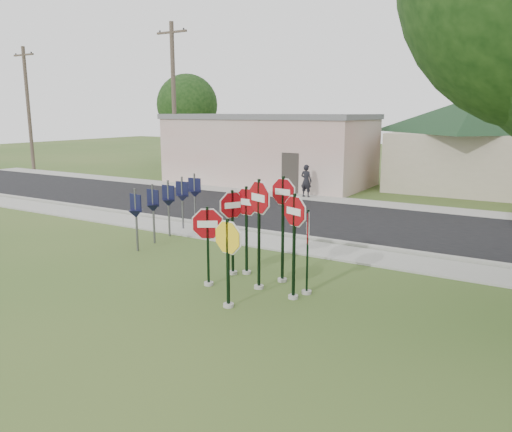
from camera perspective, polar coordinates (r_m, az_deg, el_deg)
The scene contains 20 objects.
ground at distance 11.40m, azimuth -3.78°, elevation -10.46°, with size 120.00×120.00×0.00m, color #355620.
sidewalk_near at distance 15.97m, azimuth 7.52°, elevation -3.86°, with size 60.00×1.60×0.06m, color #97978F.
road at distance 20.07m, azimuth 12.66°, elevation -0.85°, with size 60.00×7.00×0.04m, color black.
sidewalk_far at distance 24.12m, azimuth 15.90°, elevation 1.11°, with size 60.00×1.60×0.06m, color #97978F.
curb at distance 16.85m, azimuth 8.88°, elevation -2.93°, with size 60.00×0.20×0.14m, color #97978F.
stop_sign_center at distance 12.07m, azimuth 0.34°, elevation -0.12°, with size 1.04×0.46×2.86m.
stop_sign_yellow at distance 11.05m, azimuth -3.24°, elevation -4.21°, with size 1.04×0.24×2.14m.
stop_sign_left at distance 12.48m, azimuth -5.53°, elevation -2.32°, with size 0.93×0.59×2.14m.
stop_sign_right at distance 11.48m, azimuth 4.39°, elevation -1.88°, with size 0.94×0.38×2.60m.
stop_sign_back_right at distance 12.61m, azimuth 3.10°, elevation 0.07°, with size 0.96×0.24×2.84m.
stop_sign_back_left at distance 13.27m, azimuth -1.10°, elevation -0.28°, with size 1.03×0.24×2.50m.
stop_sign_far_right at distance 11.89m, azimuth 5.93°, elevation -2.87°, with size 0.49×0.99×2.19m.
stop_sign_far_left at distance 13.27m, azimuth -2.71°, elevation -0.65°, with size 0.54×0.85×2.40m.
route_sign_row at distance 17.70m, azimuth -9.96°, elevation 1.56°, with size 1.43×4.63×2.00m.
building_stucco at distance 30.68m, azimuth 1.48°, elevation 7.74°, with size 12.20×6.20×4.20m.
building_house at distance 30.92m, azimuth 23.75°, elevation 9.58°, with size 11.60×11.60×6.20m.
utility_pole_near at distance 31.16m, azimuth -9.37°, elevation 12.84°, with size 2.20×0.26×9.50m.
utility_pole_far at distance 41.57m, azimuth -24.59°, elevation 11.30°, with size 2.20×0.26×9.00m.
bg_tree_left at distance 41.77m, azimuth -7.86°, elevation 12.46°, with size 4.90×4.90×7.35m.
pedestrian at distance 25.54m, azimuth 5.76°, elevation 4.03°, with size 0.60×0.40×1.66m, color black.
Camera 1 is at (6.04, -8.65, 4.31)m, focal length 35.00 mm.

